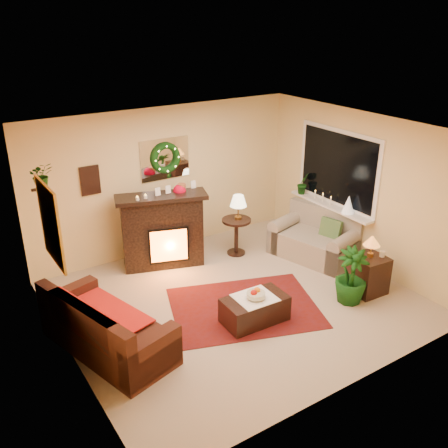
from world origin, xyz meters
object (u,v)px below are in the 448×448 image
end_table_square (368,276)px  coffee_table (255,308)px  sofa (107,321)px  loveseat (314,235)px  fireplace (163,236)px  side_table_round (236,237)px

end_table_square → coffee_table: 1.98m
sofa → end_table_square: size_ratio=3.15×
loveseat → end_table_square: (-0.11, -1.35, -0.15)m
sofa → loveseat: (4.02, 0.52, -0.01)m
loveseat → end_table_square: 1.36m
fireplace → end_table_square: 3.41m
fireplace → end_table_square: fireplace is taller
loveseat → side_table_round: bearing=126.5°
end_table_square → coffee_table: (-1.96, 0.29, -0.06)m
fireplace → coffee_table: (0.31, -2.24, -0.34)m
sofa → end_table_square: (3.91, -0.82, -0.16)m
sofa → side_table_round: (2.94, 1.39, -0.10)m
fireplace → loveseat: (2.37, -1.19, -0.13)m
sofa → coffee_table: bearing=-30.7°
coffee_table → side_table_round: bearing=64.7°
fireplace → end_table_square: bearing=-29.9°
end_table_square → side_table_round: bearing=113.7°
sofa → end_table_square: bearing=-27.5°
end_table_square → loveseat: bearing=85.4°
fireplace → side_table_round: size_ratio=1.99×
loveseat → side_table_round: 1.38m
sofa → coffee_table: 2.04m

